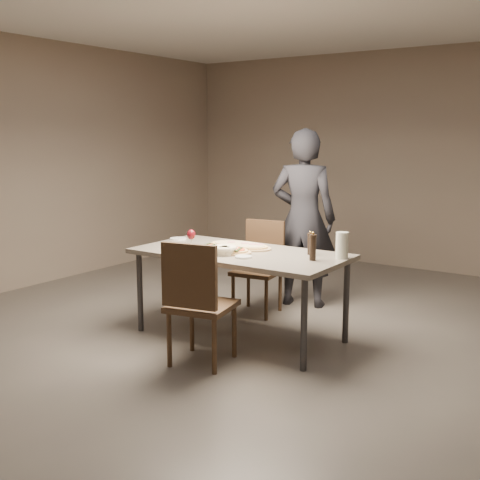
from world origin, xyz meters
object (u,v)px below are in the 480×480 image
Objects in this scene: zucchini_pizza at (221,249)px; chair_far at (261,261)px; pepper_mill_left at (313,247)px; bread_basket at (224,249)px; ham_pizza at (240,246)px; diner at (303,218)px; chair_near at (197,297)px; dining_table at (240,258)px; carafe at (342,245)px.

chair_far is at bearing 100.46° from zucchini_pizza.
pepper_mill_left reaches higher than chair_far.
bread_basket is at bearing 95.36° from chair_far.
zucchini_pizza is 0.24m from ham_pizza.
chair_far is (-0.23, 0.92, -0.29)m from bread_basket.
bread_basket is at bearing 73.79° from diner.
pepper_mill_left is (0.81, 0.10, 0.09)m from zucchini_pizza.
chair_far is (-0.15, 0.59, -0.26)m from ham_pizza.
ham_pizza is 0.64× the size of chair_near.
zucchini_pizza is 0.60× the size of chair_near.
pepper_mill_left reaches higher than dining_table.
chair_far is at bearing 110.16° from ham_pizza.
zucchini_pizza is at bearing -150.67° from dining_table.
ham_pizza is at bearing 125.44° from dining_table.
pepper_mill_left is at bearing 15.81° from bread_basket.
dining_table is 0.70m from pepper_mill_left.
zucchini_pizza is at bearing 90.08° from chair_far.
zucchini_pizza is at bearing 136.59° from bread_basket.
bread_basket is at bearing -41.43° from zucchini_pizza.
dining_table is 0.77m from chair_near.
bread_basket is at bearing -71.37° from ham_pizza.
chair_far is at bearing 45.82° from diner.
zucchini_pizza reaches higher than dining_table.
bread_basket is (0.10, -0.10, 0.03)m from zucchini_pizza.
chair_far is (-1.09, 0.51, -0.35)m from carafe.
zucchini_pizza is (-0.14, -0.08, 0.07)m from dining_table.
zucchini_pizza is 0.83m from pepper_mill_left.
ham_pizza is at bearing 95.91° from chair_far.
pepper_mill_left is at bearing -127.00° from carafe.
zucchini_pizza is 1.27m from diner.
chair_far is at bearing 109.37° from dining_table.
dining_table is 0.21m from bread_basket.
pepper_mill_left is 1.35m from diner.
zucchini_pizza is at bearing 69.10° from diner.
pepper_mill_left is at bearing 42.07° from chair_near.
bread_basket is 0.11× the size of diner.
ham_pizza is at bearing 102.79° from bread_basket.
chair_far is at bearing 92.46° from chair_near.
chair_far is (-0.26, 0.75, -0.19)m from dining_table.
carafe is 1.25m from chair_near.
carafe is (0.87, 0.41, 0.06)m from bread_basket.
dining_table is at bearing -164.40° from carafe.
bread_basket reaches higher than dining_table.
carafe is at bearing 146.42° from chair_far.
dining_table is 1.00× the size of diner.
zucchini_pizza is 0.87m from chair_far.
pepper_mill_left reaches higher than zucchini_pizza.
pepper_mill_left is (0.79, -0.13, 0.09)m from ham_pizza.
diner is (0.23, 0.43, 0.39)m from chair_far.
ham_pizza is at bearing 85.40° from zucchini_pizza.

